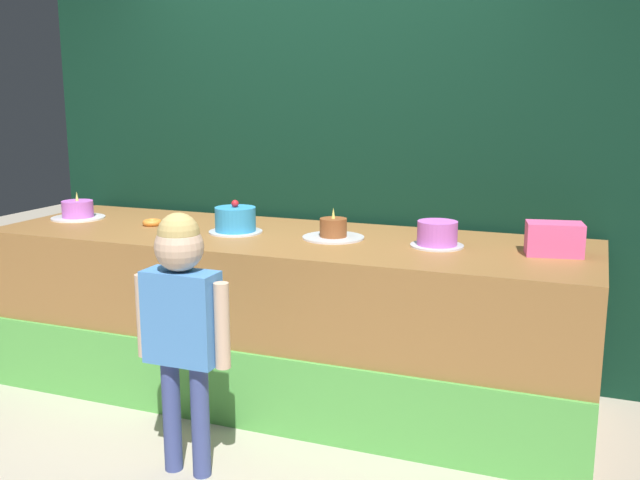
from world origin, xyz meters
name	(u,v)px	position (x,y,z in m)	size (l,w,h in m)	color
ground_plane	(245,428)	(0.00, 0.00, 0.00)	(12.00, 12.00, 0.00)	#BCB29E
stage_platform	(284,315)	(0.00, 0.50, 0.45)	(3.28, 1.02, 0.90)	#9E6B38
curtain_backdrop	(324,127)	(0.00, 1.10, 1.45)	(3.79, 0.08, 2.91)	black
child_figure	(182,309)	(-0.04, -0.47, 0.76)	(0.45, 0.21, 1.17)	#3F4C8C
pink_box	(554,239)	(1.39, 0.53, 0.98)	(0.26, 0.16, 0.16)	#F85B9D
donut	(152,222)	(-0.84, 0.49, 0.91)	(0.11, 0.11, 0.03)	orange
cake_far_left	(78,211)	(-1.39, 0.52, 0.94)	(0.32, 0.32, 0.17)	white
cake_center_left	(235,220)	(-0.28, 0.47, 0.97)	(0.30, 0.30, 0.18)	silver
cake_center_right	(333,231)	(0.28, 0.52, 0.94)	(0.33, 0.33, 0.17)	silver
cake_far_right	(437,235)	(0.84, 0.52, 0.96)	(0.27, 0.27, 0.13)	silver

